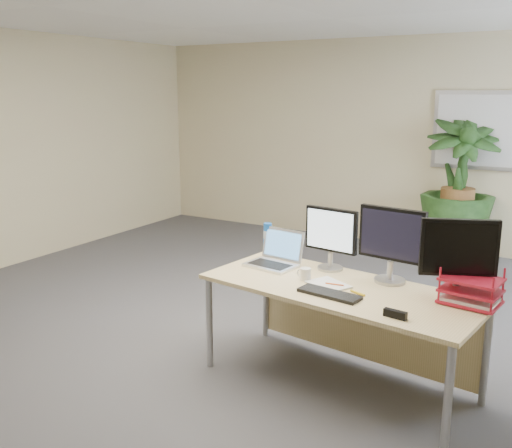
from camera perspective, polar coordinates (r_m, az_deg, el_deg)
The scene contains 17 objects.
floor at distance 4.57m, azimuth -3.14°, elevation -13.05°, with size 8.00×8.00×0.00m, color #46464B.
back_wall at distance 7.78m, azimuth 13.29°, elevation 7.91°, with size 7.00×0.04×2.70m, color beige.
whiteboard at distance 7.47m, azimuth 22.20°, elevation 8.63°, with size 1.30×0.04×0.95m.
desk at distance 4.06m, azimuth 9.08°, elevation -7.86°, with size 1.97×1.04×0.72m.
floor_plant at distance 7.34m, azimuth 19.49°, elevation 2.48°, with size 0.84×0.84×1.50m, color #173613.
monitor_left at distance 4.22m, azimuth 7.51°, elevation -1.06°, with size 0.42×0.19×0.46m.
monitor_right at distance 4.00m, azimuth 13.41°, elevation -1.57°, with size 0.47×0.21×0.52m.
monitor_dark at distance 3.77m, azimuth 19.60°, elevation -2.87°, with size 0.45×0.21×0.53m.
laptop at distance 4.35m, azimuth 1.97°, elevation -3.29°, with size 0.40×0.36×0.26m.
keyboard at distance 3.75m, azimuth 7.35°, elevation -6.93°, with size 0.42×0.14×0.02m, color black.
coffee_mug at distance 4.02m, azimuth 4.93°, elevation -5.00°, with size 0.11×0.08×0.09m.
spiral_notebook at distance 3.94m, azimuth 7.25°, elevation -6.02°, with size 0.27×0.20×0.01m, color white.
orange_pen at distance 3.92m, azimuth 7.87°, elevation -5.98°, with size 0.01×0.01×0.13m, color #F75B1B.
yellow_highlighter at distance 3.80m, azimuth 10.14°, elevation -6.80°, with size 0.02×0.02×0.12m, color yellow.
water_bottle at distance 4.53m, azimuth 1.16°, elevation -1.70°, with size 0.07×0.07×0.28m.
letter_tray at distance 3.80m, azimuth 20.67°, elevation -6.44°, with size 0.38×0.31×0.16m.
stapler at distance 3.47m, azimuth 13.76°, elevation -8.74°, with size 0.14×0.04×0.05m, color black.
Camera 1 is at (2.27, -3.41, 2.02)m, focal length 40.00 mm.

